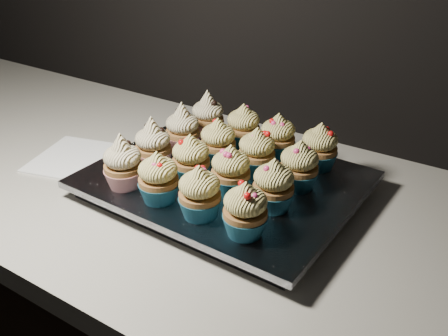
% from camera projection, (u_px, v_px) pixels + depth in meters
% --- Properties ---
extents(worktop, '(2.44, 0.64, 0.04)m').
position_uv_depth(worktop, '(192.00, 194.00, 0.89)').
color(worktop, beige).
rests_on(worktop, cabinet).
extents(napkin, '(0.19, 0.19, 0.00)m').
position_uv_depth(napkin, '(78.00, 159.00, 0.96)').
color(napkin, white).
rests_on(napkin, worktop).
extents(baking_tray, '(0.41, 0.32, 0.02)m').
position_uv_depth(baking_tray, '(224.00, 188.00, 0.85)').
color(baking_tray, black).
rests_on(baking_tray, worktop).
extents(foil_lining, '(0.45, 0.35, 0.01)m').
position_uv_depth(foil_lining, '(224.00, 179.00, 0.84)').
color(foil_lining, silver).
rests_on(foil_lining, baking_tray).
extents(cupcake_0, '(0.06, 0.06, 0.10)m').
position_uv_depth(cupcake_0, '(123.00, 164.00, 0.79)').
color(cupcake_0, '#A2161F').
rests_on(cupcake_0, foil_lining).
extents(cupcake_1, '(0.06, 0.06, 0.08)m').
position_uv_depth(cupcake_1, '(158.00, 179.00, 0.76)').
color(cupcake_1, '#1A617D').
rests_on(cupcake_1, foil_lining).
extents(cupcake_2, '(0.06, 0.06, 0.08)m').
position_uv_depth(cupcake_2, '(200.00, 194.00, 0.72)').
color(cupcake_2, '#1A617D').
rests_on(cupcake_2, foil_lining).
extents(cupcake_3, '(0.06, 0.06, 0.08)m').
position_uv_depth(cupcake_3, '(245.00, 211.00, 0.68)').
color(cupcake_3, '#1A617D').
rests_on(cupcake_3, foil_lining).
extents(cupcake_4, '(0.06, 0.06, 0.10)m').
position_uv_depth(cupcake_4, '(153.00, 146.00, 0.85)').
color(cupcake_4, '#A2161F').
rests_on(cupcake_4, foil_lining).
extents(cupcake_5, '(0.06, 0.06, 0.08)m').
position_uv_depth(cupcake_5, '(191.00, 160.00, 0.81)').
color(cupcake_5, '#1A617D').
rests_on(cupcake_5, foil_lining).
extents(cupcake_6, '(0.06, 0.06, 0.08)m').
position_uv_depth(cupcake_6, '(231.00, 171.00, 0.77)').
color(cupcake_6, '#1A617D').
rests_on(cupcake_6, foil_lining).
extents(cupcake_7, '(0.06, 0.06, 0.08)m').
position_uv_depth(cupcake_7, '(273.00, 186.00, 0.74)').
color(cupcake_7, '#1A617D').
rests_on(cupcake_7, foil_lining).
extents(cupcake_8, '(0.06, 0.06, 0.10)m').
position_uv_depth(cupcake_8, '(183.00, 130.00, 0.91)').
color(cupcake_8, '#A2161F').
rests_on(cupcake_8, foil_lining).
extents(cupcake_9, '(0.06, 0.06, 0.08)m').
position_uv_depth(cupcake_9, '(218.00, 143.00, 0.86)').
color(cupcake_9, '#1A617D').
rests_on(cupcake_9, foil_lining).
extents(cupcake_10, '(0.06, 0.06, 0.08)m').
position_uv_depth(cupcake_10, '(257.00, 153.00, 0.83)').
color(cupcake_10, '#1A617D').
rests_on(cupcake_10, foil_lining).
extents(cupcake_11, '(0.06, 0.06, 0.08)m').
position_uv_depth(cupcake_11, '(299.00, 167.00, 0.79)').
color(cupcake_11, '#1A617D').
rests_on(cupcake_11, foil_lining).
extents(cupcake_12, '(0.06, 0.06, 0.10)m').
position_uv_depth(cupcake_12, '(208.00, 117.00, 0.96)').
color(cupcake_12, '#A2161F').
rests_on(cupcake_12, foil_lining).
extents(cupcake_13, '(0.06, 0.06, 0.08)m').
position_uv_depth(cupcake_13, '(243.00, 127.00, 0.92)').
color(cupcake_13, '#1A617D').
rests_on(cupcake_13, foil_lining).
extents(cupcake_14, '(0.06, 0.06, 0.08)m').
position_uv_depth(cupcake_14, '(278.00, 137.00, 0.88)').
color(cupcake_14, '#1A617D').
rests_on(cupcake_14, foil_lining).
extents(cupcake_15, '(0.06, 0.06, 0.08)m').
position_uv_depth(cupcake_15, '(319.00, 148.00, 0.85)').
color(cupcake_15, '#1A617D').
rests_on(cupcake_15, foil_lining).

